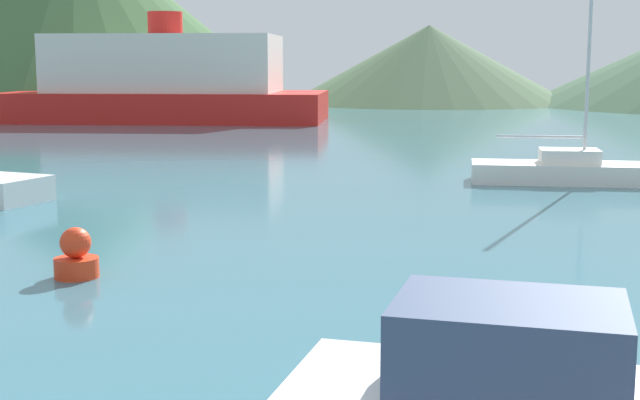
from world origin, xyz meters
The scene contains 5 objects.
sailboat_inner centered at (9.82, 25.26, 0.47)m, with size 6.88×3.32×9.04m.
ferry_distant centered at (-8.46, 58.91, 2.67)m, with size 23.23×12.16×7.60m.
buoy_marker centered at (-3.95, 12.11, 0.41)m, with size 0.86×0.86×0.99m.
hill_central centered at (-19.21, 79.39, 8.39)m, with size 41.88×41.88×16.77m.
hill_east centered at (14.46, 86.49, 3.92)m, with size 28.97×28.97×7.84m.
Camera 1 is at (0.18, -4.87, 4.13)m, focal length 50.00 mm.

